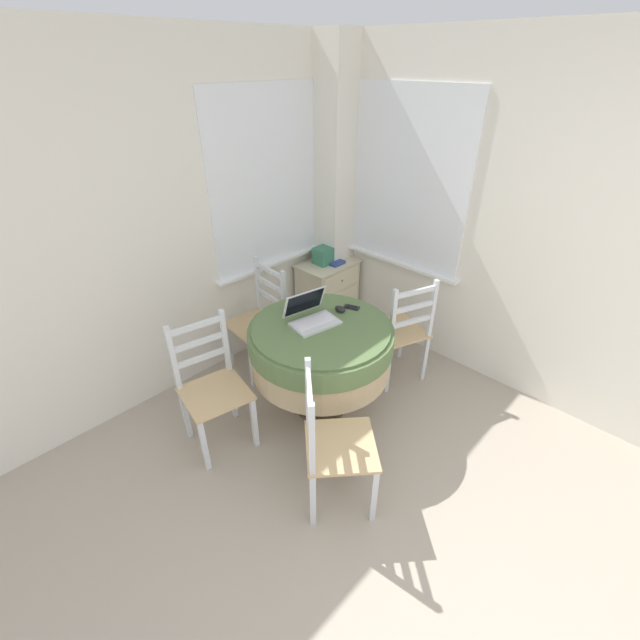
{
  "coord_description": "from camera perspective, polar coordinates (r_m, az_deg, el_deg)",
  "views": [
    {
      "loc": [
        -0.78,
        -0.0,
        2.36
      ],
      "look_at": [
        1.15,
        1.87,
        0.69
      ],
      "focal_mm": 24.0,
      "sensor_mm": 36.0,
      "label": 1
    }
  ],
  "objects": [
    {
      "name": "corner_room_shell",
      "position": [
        2.98,
        3.57,
        10.47
      ],
      "size": [
        4.55,
        4.66,
        2.55
      ],
      "color": "white",
      "rests_on": "ground_plane"
    },
    {
      "name": "round_dining_table",
      "position": [
        3.04,
        0.06,
        -3.43
      ],
      "size": [
        1.02,
        1.02,
        0.77
      ],
      "color": "#4C3D2D",
      "rests_on": "ground_plane"
    },
    {
      "name": "laptop",
      "position": [
        2.98,
        -1.22,
        0.59
      ],
      "size": [
        0.37,
        0.34,
        0.21
      ],
      "color": "silver",
      "rests_on": "round_dining_table"
    },
    {
      "name": "computer_mouse",
      "position": [
        3.11,
        2.65,
        1.5
      ],
      "size": [
        0.06,
        0.09,
        0.04
      ],
      "color": "black",
      "rests_on": "round_dining_table"
    },
    {
      "name": "cell_phone",
      "position": [
        3.17,
        4.17,
        1.73
      ],
      "size": [
        0.09,
        0.13,
        0.01
      ],
      "color": "black",
      "rests_on": "round_dining_table"
    },
    {
      "name": "dining_chair_near_back_window",
      "position": [
        3.64,
        -8.05,
        -0.16
      ],
      "size": [
        0.44,
        0.45,
        0.94
      ],
      "color": "tan",
      "rests_on": "ground_plane"
    },
    {
      "name": "dining_chair_near_right_window",
      "position": [
        3.52,
        10.6,
        -1.56
      ],
      "size": [
        0.53,
        0.52,
        0.94
      ],
      "color": "tan",
      "rests_on": "ground_plane"
    },
    {
      "name": "dining_chair_camera_near",
      "position": [
        2.56,
        1.68,
        -16.22
      ],
      "size": [
        0.58,
        0.58,
        0.94
      ],
      "color": "tan",
      "rests_on": "ground_plane"
    },
    {
      "name": "dining_chair_left_flank",
      "position": [
        3.0,
        -14.19,
        -8.78
      ],
      "size": [
        0.48,
        0.48,
        0.94
      ],
      "color": "tan",
      "rests_on": "ground_plane"
    },
    {
      "name": "corner_cabinet",
      "position": [
        4.29,
        0.97,
        3.6
      ],
      "size": [
        0.57,
        0.4,
        0.67
      ],
      "color": "beige",
      "rests_on": "ground_plane"
    },
    {
      "name": "storage_box",
      "position": [
        4.09,
        0.39,
        8.58
      ],
      "size": [
        0.16,
        0.15,
        0.16
      ],
      "color": "#387A5B",
      "rests_on": "corner_cabinet"
    },
    {
      "name": "book_on_cabinet",
      "position": [
        4.14,
        1.61,
        7.85
      ],
      "size": [
        0.15,
        0.21,
        0.02
      ],
      "color": "#33478C",
      "rests_on": "corner_cabinet"
    }
  ]
}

